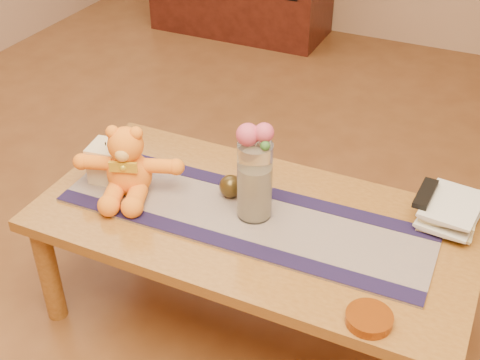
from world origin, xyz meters
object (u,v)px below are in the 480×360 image
at_px(bronze_ball, 231,186).
at_px(pillar_candle, 108,162).
at_px(tv_remote, 426,193).
at_px(amber_dish, 369,319).
at_px(glass_vase, 255,181).
at_px(teddy_bear, 128,161).
at_px(book_bottom, 422,211).

bearing_deg(bronze_ball, pillar_candle, -169.03).
bearing_deg(tv_remote, bronze_ball, -160.67).
xyz_separation_m(bronze_ball, amber_dish, (0.57, -0.34, -0.03)).
xyz_separation_m(glass_vase, tv_remote, (0.48, 0.23, -0.05)).
distance_m(teddy_bear, amber_dish, 0.92).
height_order(pillar_candle, tv_remote, pillar_candle).
distance_m(bronze_ball, book_bottom, 0.63).
height_order(teddy_bear, amber_dish, teddy_bear).
bearing_deg(amber_dish, bronze_ball, 148.67).
xyz_separation_m(teddy_bear, tv_remote, (0.91, 0.28, -0.04)).
relative_size(tv_remote, amber_dish, 1.28).
bearing_deg(amber_dish, book_bottom, 86.67).
xyz_separation_m(pillar_candle, tv_remote, (1.02, 0.26, 0.01)).
bearing_deg(amber_dish, glass_vase, 147.87).
bearing_deg(teddy_bear, pillar_candle, 145.41).
height_order(book_bottom, tv_remote, tv_remote).
bearing_deg(tv_remote, pillar_candle, -162.83).
height_order(book_bottom, amber_dish, amber_dish).
relative_size(book_bottom, amber_dish, 1.79).
distance_m(pillar_candle, book_bottom, 1.06).
bearing_deg(amber_dish, tv_remote, 86.66).
xyz_separation_m(glass_vase, book_bottom, (0.48, 0.24, -0.13)).
bearing_deg(pillar_candle, amber_dish, -14.84).
relative_size(pillar_candle, book_bottom, 0.59).
relative_size(teddy_bear, tv_remote, 2.14).
xyz_separation_m(pillar_candle, glass_vase, (0.54, 0.02, 0.06)).
bearing_deg(book_bottom, bronze_ball, -162.80).
bearing_deg(bronze_ball, amber_dish, -31.33).
height_order(teddy_bear, glass_vase, glass_vase).
xyz_separation_m(pillar_candle, book_bottom, (1.02, 0.27, -0.06)).
bearing_deg(bronze_ball, tv_remote, 16.25).
relative_size(pillar_candle, amber_dish, 1.06).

